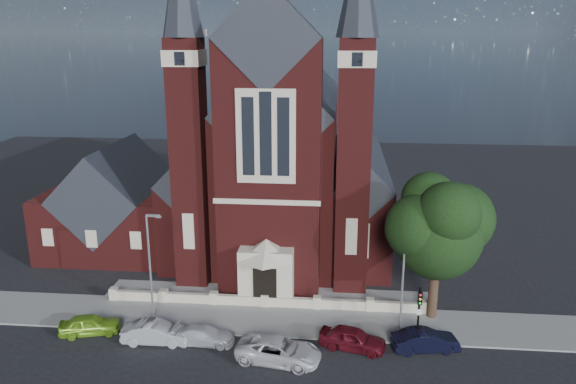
{
  "coord_description": "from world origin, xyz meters",
  "views": [
    {
      "loc": [
        5.38,
        -32.3,
        20.35
      ],
      "look_at": [
        1.26,
        12.0,
        7.68
      ],
      "focal_mm": 35.0,
      "sensor_mm": 36.0,
      "label": 1
    }
  ],
  "objects_px": {
    "church": "(286,157)",
    "street_lamp_right": "(405,270)",
    "street_lamp_left": "(151,260)",
    "parish_hall": "(117,207)",
    "car_lime_van": "(90,325)",
    "car_silver_a": "(156,333)",
    "car_white_suv": "(279,351)",
    "car_dark_red": "(353,339)",
    "car_silver_b": "(204,335)",
    "traffic_signal": "(419,308)",
    "car_navy": "(425,341)",
    "street_tree": "(440,230)"
  },
  "relations": [
    {
      "from": "church",
      "to": "street_lamp_right",
      "type": "distance_m",
      "value": 21.76
    },
    {
      "from": "car_navy",
      "to": "parish_hall",
      "type": "bearing_deg",
      "value": 48.56
    },
    {
      "from": "church",
      "to": "car_silver_a",
      "type": "relative_size",
      "value": 7.69
    },
    {
      "from": "car_lime_van",
      "to": "car_white_suv",
      "type": "relative_size",
      "value": 0.75
    },
    {
      "from": "parish_hall",
      "to": "traffic_signal",
      "type": "bearing_deg",
      "value": -29.98
    },
    {
      "from": "traffic_signal",
      "to": "street_lamp_right",
      "type": "bearing_deg",
      "value": 120.01
    },
    {
      "from": "car_silver_b",
      "to": "car_dark_red",
      "type": "height_order",
      "value": "car_dark_red"
    },
    {
      "from": "street_lamp_left",
      "to": "street_lamp_right",
      "type": "height_order",
      "value": "same"
    },
    {
      "from": "car_silver_b",
      "to": "car_dark_red",
      "type": "bearing_deg",
      "value": -86.79
    },
    {
      "from": "car_dark_red",
      "to": "car_silver_b",
      "type": "bearing_deg",
      "value": 105.71
    },
    {
      "from": "car_lime_van",
      "to": "car_white_suv",
      "type": "bearing_deg",
      "value": -115.26
    },
    {
      "from": "street_lamp_right",
      "to": "traffic_signal",
      "type": "xyz_separation_m",
      "value": [
        0.91,
        -1.57,
        -2.02
      ]
    },
    {
      "from": "car_silver_a",
      "to": "car_navy",
      "type": "bearing_deg",
      "value": -89.8
    },
    {
      "from": "street_tree",
      "to": "car_silver_b",
      "type": "distance_m",
      "value": 17.91
    },
    {
      "from": "street_tree",
      "to": "street_lamp_right",
      "type": "distance_m",
      "value": 3.84
    },
    {
      "from": "traffic_signal",
      "to": "car_white_suv",
      "type": "xyz_separation_m",
      "value": [
        -9.15,
        -3.2,
        -1.82
      ]
    },
    {
      "from": "car_lime_van",
      "to": "car_navy",
      "type": "height_order",
      "value": "car_navy"
    },
    {
      "from": "parish_hall",
      "to": "street_tree",
      "type": "distance_m",
      "value": 31.27
    },
    {
      "from": "church",
      "to": "street_lamp_left",
      "type": "distance_m",
      "value": 20.84
    },
    {
      "from": "street_tree",
      "to": "car_white_suv",
      "type": "distance_m",
      "value": 14.0
    },
    {
      "from": "church",
      "to": "street_lamp_left",
      "type": "height_order",
      "value": "church"
    },
    {
      "from": "car_white_suv",
      "to": "street_lamp_right",
      "type": "bearing_deg",
      "value": -50.31
    },
    {
      "from": "church",
      "to": "car_lime_van",
      "type": "relative_size",
      "value": 8.49
    },
    {
      "from": "street_tree",
      "to": "car_silver_b",
      "type": "relative_size",
      "value": 2.54
    },
    {
      "from": "parish_hall",
      "to": "traffic_signal",
      "type": "xyz_separation_m",
      "value": [
        27.0,
        -15.57,
        -1.43
      ]
    },
    {
      "from": "car_lime_van",
      "to": "car_silver_a",
      "type": "height_order",
      "value": "car_silver_a"
    },
    {
      "from": "parish_hall",
      "to": "car_navy",
      "type": "bearing_deg",
      "value": -31.25
    },
    {
      "from": "traffic_signal",
      "to": "car_lime_van",
      "type": "distance_m",
      "value": 22.78
    },
    {
      "from": "church",
      "to": "car_dark_red",
      "type": "distance_m",
      "value": 23.94
    },
    {
      "from": "car_navy",
      "to": "traffic_signal",
      "type": "bearing_deg",
      "value": 10.29
    },
    {
      "from": "car_white_suv",
      "to": "car_dark_red",
      "type": "xyz_separation_m",
      "value": [
        4.74,
        1.93,
        -0.01
      ]
    },
    {
      "from": "car_lime_van",
      "to": "car_silver_a",
      "type": "bearing_deg",
      "value": -114.18
    },
    {
      "from": "street_tree",
      "to": "car_silver_b",
      "type": "xyz_separation_m",
      "value": [
        -16.04,
        -4.82,
        -6.35
      ]
    },
    {
      "from": "car_silver_b",
      "to": "car_dark_red",
      "type": "relative_size",
      "value": 0.95
    },
    {
      "from": "street_tree",
      "to": "car_white_suv",
      "type": "xyz_separation_m",
      "value": [
        -10.75,
        -6.49,
        -6.2
      ]
    },
    {
      "from": "car_white_suv",
      "to": "car_silver_b",
      "type": "bearing_deg",
      "value": 82.08
    },
    {
      "from": "street_lamp_left",
      "to": "parish_hall",
      "type": "bearing_deg",
      "value": 120.02
    },
    {
      "from": "church",
      "to": "parish_hall",
      "type": "xyz_separation_m",
      "value": [
        -16.0,
        -4.94,
        -4.17
      ]
    },
    {
      "from": "parish_hall",
      "to": "traffic_signal",
      "type": "relative_size",
      "value": 3.05
    },
    {
      "from": "church",
      "to": "street_tree",
      "type": "distance_m",
      "value": 21.38
    },
    {
      "from": "car_white_suv",
      "to": "car_dark_red",
      "type": "bearing_deg",
      "value": -58.22
    },
    {
      "from": "parish_hall",
      "to": "car_silver_b",
      "type": "bearing_deg",
      "value": -53.73
    },
    {
      "from": "street_tree",
      "to": "car_navy",
      "type": "bearing_deg",
      "value": -105.59
    },
    {
      "from": "traffic_signal",
      "to": "car_white_suv",
      "type": "bearing_deg",
      "value": -160.7
    },
    {
      "from": "street_tree",
      "to": "car_dark_red",
      "type": "distance_m",
      "value": 9.77
    },
    {
      "from": "parish_hall",
      "to": "car_silver_a",
      "type": "distance_m",
      "value": 19.92
    },
    {
      "from": "car_silver_a",
      "to": "car_white_suv",
      "type": "distance_m",
      "value": 8.68
    },
    {
      "from": "church",
      "to": "car_navy",
      "type": "distance_m",
      "value": 25.5
    },
    {
      "from": "car_silver_b",
      "to": "car_lime_van",
      "type": "bearing_deg",
      "value": 88.23
    },
    {
      "from": "street_lamp_left",
      "to": "car_silver_b",
      "type": "relative_size",
      "value": 1.92
    }
  ]
}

